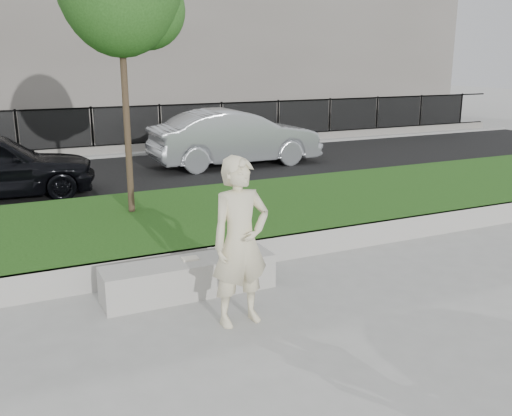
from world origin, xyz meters
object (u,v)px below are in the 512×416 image
stone_bench (189,277)px  book (190,258)px  man (240,242)px  car_silver (235,138)px

stone_bench → book: bearing=51.8°
man → book: size_ratio=9.42×
man → book: 1.25m
stone_bench → man: 1.35m
stone_bench → book: 0.26m
car_silver → man: bearing=157.2°
book → car_silver: (4.23, 8.24, 0.36)m
car_silver → book: bearing=153.0°
man → car_silver: 10.16m
stone_bench → car_silver: 9.34m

